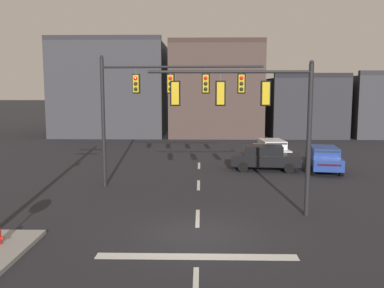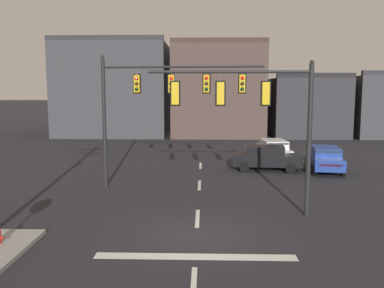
{
  "view_description": "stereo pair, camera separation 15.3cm",
  "coord_description": "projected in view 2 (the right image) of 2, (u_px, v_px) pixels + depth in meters",
  "views": [
    {
      "loc": [
        0.13,
        -14.63,
        5.23
      ],
      "look_at": [
        -0.24,
        2.51,
        3.01
      ],
      "focal_mm": 39.1,
      "sensor_mm": 36.0,
      "label": 1
    },
    {
      "loc": [
        0.28,
        -14.62,
        5.23
      ],
      "look_at": [
        -0.24,
        2.51,
        3.01
      ],
      "focal_mm": 39.1,
      "sensor_mm": 36.0,
      "label": 2
    }
  ],
  "objects": [
    {
      "name": "signal_mast_far_side",
      "position": [
        158.0,
        95.0,
        21.85
      ],
      "size": [
        8.49,
        0.88,
        7.04
      ],
      "color": "black",
      "rests_on": "ground"
    },
    {
      "name": "building_row",
      "position": [
        218.0,
        96.0,
        49.35
      ],
      "size": [
        43.33,
        13.52,
        10.87
      ],
      "color": "#38383D",
      "rests_on": "ground"
    },
    {
      "name": "car_lot_farside",
      "position": [
        266.0,
        157.0,
        27.28
      ],
      "size": [
        4.59,
        2.29,
        1.61
      ],
      "color": "black",
      "rests_on": "ground"
    },
    {
      "name": "stop_bar_paint",
      "position": [
        195.0,
        257.0,
        13.2
      ],
      "size": [
        6.4,
        0.5,
        0.01
      ],
      "primitive_type": "cube",
      "color": "silver",
      "rests_on": "ground"
    },
    {
      "name": "car_lot_nearside",
      "position": [
        273.0,
        150.0,
        30.64
      ],
      "size": [
        2.22,
        4.57,
        1.61
      ],
      "color": "silver",
      "rests_on": "ground"
    },
    {
      "name": "lane_centreline",
      "position": [
        198.0,
        218.0,
        17.16
      ],
      "size": [
        0.16,
        26.4,
        0.01
      ],
      "color": "silver",
      "rests_on": "ground"
    },
    {
      "name": "ground_plane",
      "position": [
        197.0,
        235.0,
        15.18
      ],
      "size": [
        400.0,
        400.0,
        0.0
      ],
      "primitive_type": "plane",
      "color": "#232328"
    },
    {
      "name": "car_lot_middle",
      "position": [
        325.0,
        158.0,
        26.86
      ],
      "size": [
        2.37,
        4.62,
        1.61
      ],
      "color": "navy",
      "rests_on": "ground"
    },
    {
      "name": "signal_mast_near_side",
      "position": [
        257.0,
        109.0,
        16.94
      ],
      "size": [
        6.67,
        0.44,
        6.42
      ],
      "color": "black",
      "rests_on": "ground"
    }
  ]
}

